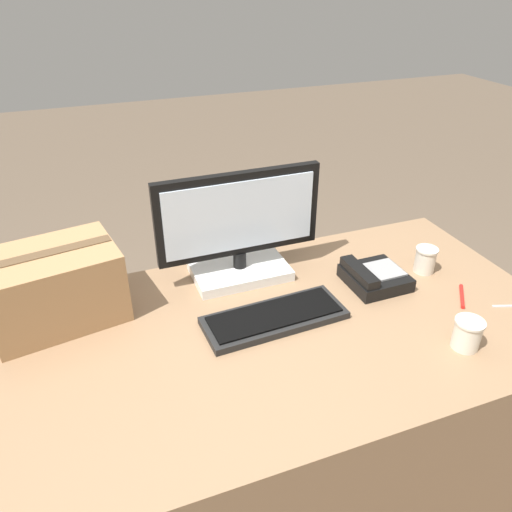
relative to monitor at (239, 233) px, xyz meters
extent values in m
plane|color=brown|center=(-0.03, -0.30, -0.88)|extent=(12.00, 12.00, 0.00)
cube|color=#8C6B4C|center=(-0.03, -0.30, -0.52)|extent=(1.80, 0.90, 0.72)
cube|color=white|center=(0.00, 0.00, -0.15)|extent=(0.32, 0.20, 0.03)
cylinder|color=black|center=(0.00, 0.00, -0.10)|extent=(0.04, 0.04, 0.06)
cube|color=black|center=(0.00, 0.00, 0.07)|extent=(0.54, 0.03, 0.28)
cube|color=silver|center=(0.00, -0.02, 0.07)|extent=(0.49, 0.01, 0.23)
cube|color=black|center=(0.01, -0.27, -0.15)|extent=(0.43, 0.18, 0.02)
cube|color=black|center=(0.01, -0.27, -0.14)|extent=(0.40, 0.15, 0.01)
cube|color=black|center=(0.40, -0.21, -0.14)|extent=(0.19, 0.19, 0.04)
cube|color=black|center=(0.34, -0.21, -0.10)|extent=(0.05, 0.18, 0.03)
cube|color=gray|center=(0.44, -0.21, -0.12)|extent=(0.10, 0.11, 0.01)
cylinder|color=beige|center=(0.46, -0.57, -0.12)|extent=(0.07, 0.07, 0.08)
cylinder|color=beige|center=(0.46, -0.57, -0.08)|extent=(0.08, 0.08, 0.01)
cylinder|color=beige|center=(0.60, -0.20, -0.12)|extent=(0.07, 0.07, 0.08)
cylinder|color=beige|center=(0.60, -0.20, -0.08)|extent=(0.07, 0.07, 0.01)
cube|color=#9E754C|center=(-0.58, -0.03, -0.05)|extent=(0.40, 0.31, 0.22)
cube|color=brown|center=(-0.58, -0.03, 0.06)|extent=(0.36, 0.10, 0.00)
cylinder|color=red|center=(0.62, -0.38, -0.16)|extent=(0.09, 0.11, 0.01)
camera|label=1|loc=(-0.46, -1.36, 0.76)|focal=35.00mm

